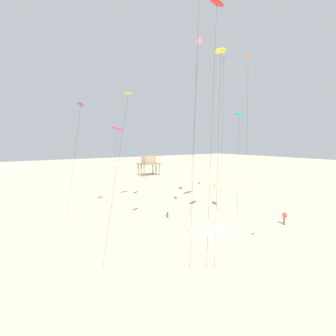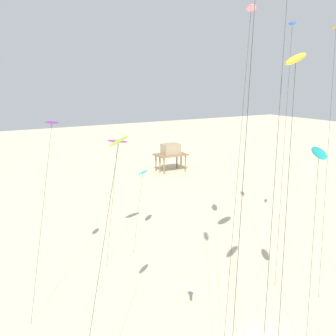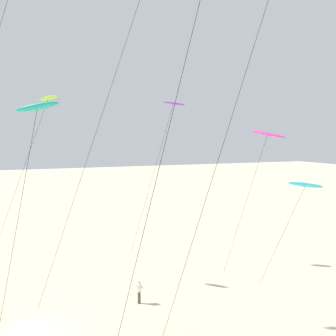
{
  "view_description": "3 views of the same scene",
  "coord_description": "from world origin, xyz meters",
  "px_view_note": "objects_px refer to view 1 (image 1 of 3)",
  "views": [
    {
      "loc": [
        -24.08,
        -24.68,
        10.5
      ],
      "look_at": [
        -0.74,
        8.33,
        6.55
      ],
      "focal_mm": 32.03,
      "sensor_mm": 36.0,
      "label": 1
    },
    {
      "loc": [
        -17.8,
        -16.7,
        18.31
      ],
      "look_at": [
        -3.41,
        7.99,
        11.59
      ],
      "focal_mm": 40.73,
      "sensor_mm": 36.0,
      "label": 2
    },
    {
      "loc": [
        27.28,
        -3.08,
        12.03
      ],
      "look_at": [
        1.45,
        8.18,
        9.88
      ],
      "focal_mm": 47.15,
      "sensor_mm": 36.0,
      "label": 3
    }
  ],
  "objects_px": {
    "marker_flag": "(258,225)",
    "kite_yellow": "(221,52)",
    "kite_purple": "(81,106)",
    "kite_flyer_nearest": "(284,218)",
    "kite_blue": "(224,61)",
    "kite_teal": "(239,115)",
    "kite_flyer_middle": "(168,211)",
    "stilt_house": "(149,161)",
    "kite_lime": "(128,97)",
    "kite_orange": "(248,62)",
    "kite_red": "(217,4)",
    "kite_magenta": "(118,129)",
    "kite_cyan": "(133,153)",
    "kite_pink": "(199,43)"
  },
  "relations": [
    {
      "from": "stilt_house",
      "to": "kite_teal",
      "type": "bearing_deg",
      "value": -109.36
    },
    {
      "from": "kite_lime",
      "to": "kite_flyer_middle",
      "type": "xyz_separation_m",
      "value": [
        8.33,
        4.96,
        -13.71
      ]
    },
    {
      "from": "kite_teal",
      "to": "kite_flyer_middle",
      "type": "height_order",
      "value": "kite_teal"
    },
    {
      "from": "kite_lime",
      "to": "kite_red",
      "type": "bearing_deg",
      "value": -9.94
    },
    {
      "from": "kite_blue",
      "to": "kite_yellow",
      "type": "distance_m",
      "value": 18.69
    },
    {
      "from": "kite_cyan",
      "to": "kite_teal",
      "type": "relative_size",
      "value": 0.62
    },
    {
      "from": "kite_pink",
      "to": "kite_lime",
      "type": "bearing_deg",
      "value": -160.74
    },
    {
      "from": "kite_cyan",
      "to": "kite_red",
      "type": "height_order",
      "value": "kite_red"
    },
    {
      "from": "kite_orange",
      "to": "kite_cyan",
      "type": "bearing_deg",
      "value": 129.96
    },
    {
      "from": "kite_cyan",
      "to": "marker_flag",
      "type": "xyz_separation_m",
      "value": [
        0.79,
        -25.4,
        -6.61
      ]
    },
    {
      "from": "marker_flag",
      "to": "kite_purple",
      "type": "bearing_deg",
      "value": 121.84
    },
    {
      "from": "kite_magenta",
      "to": "kite_flyer_middle",
      "type": "height_order",
      "value": "kite_magenta"
    },
    {
      "from": "kite_teal",
      "to": "stilt_house",
      "type": "relative_size",
      "value": 2.23
    },
    {
      "from": "kite_lime",
      "to": "stilt_house",
      "type": "height_order",
      "value": "kite_lime"
    },
    {
      "from": "kite_blue",
      "to": "kite_teal",
      "type": "height_order",
      "value": "kite_blue"
    },
    {
      "from": "kite_blue",
      "to": "stilt_house",
      "type": "xyz_separation_m",
      "value": [
        9.0,
        37.69,
        -18.71
      ]
    },
    {
      "from": "kite_cyan",
      "to": "kite_purple",
      "type": "bearing_deg",
      "value": -150.45
    },
    {
      "from": "kite_red",
      "to": "kite_flyer_middle",
      "type": "relative_size",
      "value": 15.53
    },
    {
      "from": "kite_cyan",
      "to": "kite_teal",
      "type": "distance_m",
      "value": 21.24
    },
    {
      "from": "marker_flag",
      "to": "kite_pink",
      "type": "bearing_deg",
      "value": 80.4
    },
    {
      "from": "kite_lime",
      "to": "kite_flyer_nearest",
      "type": "xyz_separation_m",
      "value": [
        18.1,
        -5.97,
        -13.71
      ]
    },
    {
      "from": "kite_purple",
      "to": "kite_flyer_middle",
      "type": "relative_size",
      "value": 9.11
    },
    {
      "from": "kite_cyan",
      "to": "kite_purple",
      "type": "height_order",
      "value": "kite_purple"
    },
    {
      "from": "kite_cyan",
      "to": "kite_blue",
      "type": "distance_m",
      "value": 20.94
    },
    {
      "from": "kite_teal",
      "to": "kite_yellow",
      "type": "distance_m",
      "value": 8.26
    },
    {
      "from": "stilt_house",
      "to": "kite_orange",
      "type": "bearing_deg",
      "value": -101.03
    },
    {
      "from": "kite_pink",
      "to": "kite_lime",
      "type": "relative_size",
      "value": 1.55
    },
    {
      "from": "kite_yellow",
      "to": "kite_lime",
      "type": "xyz_separation_m",
      "value": [
        -8.09,
        4.69,
        -4.59
      ]
    },
    {
      "from": "kite_red",
      "to": "kite_lime",
      "type": "xyz_separation_m",
      "value": [
        -10.22,
        1.79,
        -10.78
      ]
    },
    {
      "from": "kite_purple",
      "to": "stilt_house",
      "type": "distance_m",
      "value": 47.29
    },
    {
      "from": "kite_red",
      "to": "kite_flyer_middle",
      "type": "distance_m",
      "value": 25.48
    },
    {
      "from": "kite_blue",
      "to": "kite_red",
      "type": "bearing_deg",
      "value": -138.9
    },
    {
      "from": "kite_teal",
      "to": "kite_lime",
      "type": "distance_m",
      "value": 13.76
    },
    {
      "from": "marker_flag",
      "to": "kite_yellow",
      "type": "bearing_deg",
      "value": 137.37
    },
    {
      "from": "kite_flyer_nearest",
      "to": "kite_flyer_middle",
      "type": "bearing_deg",
      "value": 131.81
    },
    {
      "from": "kite_purple",
      "to": "kite_flyer_nearest",
      "type": "relative_size",
      "value": 9.11
    },
    {
      "from": "kite_lime",
      "to": "kite_flyer_middle",
      "type": "height_order",
      "value": "kite_lime"
    },
    {
      "from": "kite_yellow",
      "to": "kite_teal",
      "type": "bearing_deg",
      "value": 22.66
    },
    {
      "from": "kite_flyer_middle",
      "to": "stilt_house",
      "type": "distance_m",
      "value": 46.38
    },
    {
      "from": "kite_red",
      "to": "kite_purple",
      "type": "xyz_separation_m",
      "value": [
        -10.96,
        13.41,
        -10.68
      ]
    },
    {
      "from": "kite_pink",
      "to": "kite_purple",
      "type": "distance_m",
      "value": 17.8
    },
    {
      "from": "kite_cyan",
      "to": "stilt_house",
      "type": "bearing_deg",
      "value": 54.16
    },
    {
      "from": "stilt_house",
      "to": "kite_blue",
      "type": "bearing_deg",
      "value": -103.43
    },
    {
      "from": "stilt_house",
      "to": "kite_yellow",
      "type": "bearing_deg",
      "value": -113.89
    },
    {
      "from": "kite_flyer_nearest",
      "to": "marker_flag",
      "type": "bearing_deg",
      "value": -167.64
    },
    {
      "from": "kite_teal",
      "to": "kite_magenta",
      "type": "xyz_separation_m",
      "value": [
        -6.51,
        19.19,
        -1.33
      ]
    },
    {
      "from": "kite_pink",
      "to": "kite_magenta",
      "type": "bearing_deg",
      "value": 117.1
    },
    {
      "from": "kite_purple",
      "to": "kite_orange",
      "type": "bearing_deg",
      "value": -18.94
    },
    {
      "from": "kite_flyer_middle",
      "to": "marker_flag",
      "type": "distance_m",
      "value": 12.78
    },
    {
      "from": "kite_red",
      "to": "kite_yellow",
      "type": "height_order",
      "value": "kite_red"
    }
  ]
}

